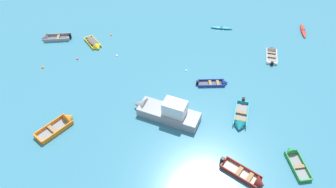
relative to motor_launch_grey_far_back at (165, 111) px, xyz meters
name	(u,v)px	position (x,y,z in m)	size (l,w,h in m)	color
motor_launch_grey_far_back	(165,111)	(0.00, 0.00, 0.00)	(7.31, 4.64, 2.75)	gray
rowboat_turquoise_back_row_center	(240,121)	(7.67, -0.96, -0.55)	(2.36, 4.37, 1.21)	gray
rowboat_deep_blue_cluster_inner	(219,83)	(6.25, 4.83, -0.61)	(3.69, 1.11, 0.96)	#4C4C51
rowboat_maroon_distant_center	(250,178)	(7.31, -7.47, -0.55)	(3.86, 3.39, 1.13)	beige
rowboat_white_far_left	(271,52)	(13.86, 10.68, -0.62)	(1.99, 3.73, 1.17)	gray
rowboat_green_center	(293,157)	(11.75, -5.35, -0.59)	(1.63, 3.68, 1.11)	gray
rowboat_yellow_near_right	(94,44)	(-9.20, 12.68, -0.51)	(2.81, 3.45, 1.08)	#4C4C51
kayak_red_outer_right	(303,31)	(19.59, 15.60, -0.60)	(1.15, 3.57, 0.34)	red
rowboat_grey_back_row_left	(51,38)	(-15.39, 14.26, -0.55)	(4.04, 1.64, 1.26)	#4C4C51
kayak_turquoise_far_right	(221,28)	(8.22, 16.51, -0.62)	(3.15, 0.97, 0.30)	teal
rowboat_orange_back_row_right	(63,123)	(-10.27, -0.94, -0.54)	(3.77, 3.99, 1.39)	gray
mooring_buoy_near_foreground	(117,56)	(-6.04, 10.38, -0.77)	(0.33, 0.33, 0.33)	silver
mooring_buoy_central	(77,59)	(-10.92, 9.73, -0.77)	(0.28, 0.28, 0.28)	red
mooring_buoy_between_boats_left	(186,71)	(2.68, 7.27, -0.77)	(0.29, 0.29, 0.29)	silver
mooring_buoy_outer_edge	(43,68)	(-14.83, 8.12, -0.77)	(0.36, 0.36, 0.36)	orange
mooring_buoy_far_field	(111,35)	(-7.30, 15.13, -0.77)	(0.30, 0.30, 0.30)	orange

